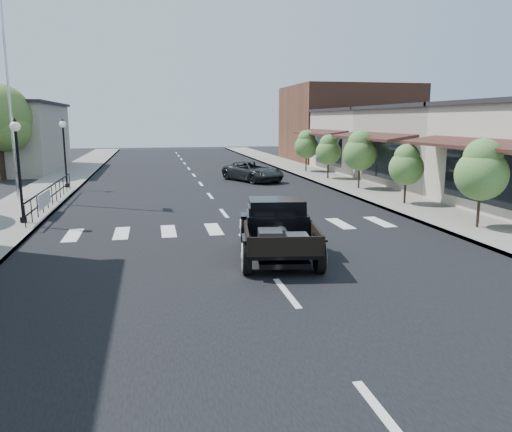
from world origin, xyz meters
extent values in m
plane|color=black|center=(0.00, 0.00, 0.00)|extent=(120.00, 120.00, 0.00)
cube|color=black|center=(0.00, 15.00, 0.01)|extent=(14.00, 80.00, 0.02)
cube|color=gray|center=(-8.50, 15.00, 0.07)|extent=(3.00, 80.00, 0.15)
cube|color=gray|center=(8.50, 15.00, 0.07)|extent=(3.00, 80.00, 0.15)
cube|color=#A99F8E|center=(15.00, 13.00, 2.25)|extent=(10.00, 9.00, 4.50)
cube|color=beige|center=(15.00, 22.00, 2.25)|extent=(10.00, 9.00, 4.50)
cube|color=brown|center=(15.50, 32.00, 3.50)|extent=(11.00, 10.00, 7.00)
cylinder|color=silver|center=(-9.20, 12.00, 5.60)|extent=(0.12, 0.12, 10.89)
imported|color=black|center=(3.41, 17.72, 0.64)|extent=(3.85, 5.05, 1.27)
camera|label=1|loc=(-2.87, -13.39, 3.87)|focal=35.00mm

